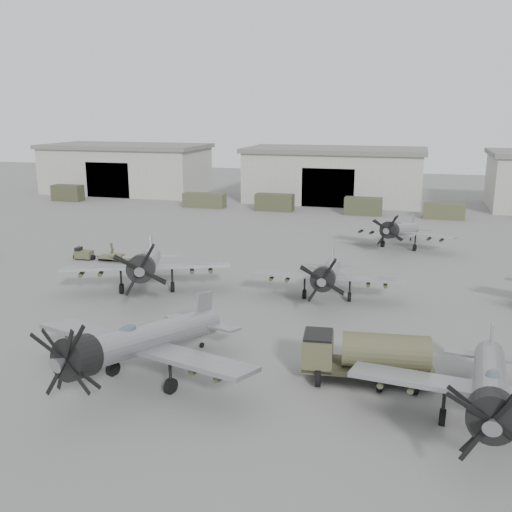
# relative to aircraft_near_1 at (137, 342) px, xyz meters

# --- Properties ---
(ground) EXTENTS (220.00, 220.00, 0.00)m
(ground) POSITION_rel_aircraft_near_1_xyz_m (0.75, 6.48, -2.51)
(ground) COLOR slate
(ground) RESTS_ON ground
(hangar_left) EXTENTS (29.00, 14.80, 8.70)m
(hangar_left) POSITION_rel_aircraft_near_1_xyz_m (-37.25, 68.44, 1.86)
(hangar_left) COLOR #B3B4A8
(hangar_left) RESTS_ON ground
(hangar_center) EXTENTS (29.00, 14.80, 8.70)m
(hangar_center) POSITION_rel_aircraft_near_1_xyz_m (0.75, 68.44, 1.86)
(hangar_center) COLOR #B3B4A8
(hangar_center) RESTS_ON ground
(support_truck_0) EXTENTS (5.05, 2.20, 2.62)m
(support_truck_0) POSITION_rel_aircraft_near_1_xyz_m (-41.85, 56.48, -1.21)
(support_truck_0) COLOR #393B27
(support_truck_0) RESTS_ON ground
(support_truck_2) EXTENTS (6.55, 2.20, 2.17)m
(support_truck_2) POSITION_rel_aircraft_near_1_xyz_m (-17.62, 56.48, -1.43)
(support_truck_2) COLOR #43472E
(support_truck_2) RESTS_ON ground
(support_truck_3) EXTENTS (5.69, 2.20, 2.50)m
(support_truck_3) POSITION_rel_aircraft_near_1_xyz_m (-6.42, 56.48, -1.26)
(support_truck_3) COLOR #3C3E29
(support_truck_3) RESTS_ON ground
(support_truck_4) EXTENTS (5.28, 2.20, 2.50)m
(support_truck_4) POSITION_rel_aircraft_near_1_xyz_m (6.72, 56.48, -1.26)
(support_truck_4) COLOR #3C402A
(support_truck_4) RESTS_ON ground
(support_truck_5) EXTENTS (5.50, 2.20, 2.16)m
(support_truck_5) POSITION_rel_aircraft_near_1_xyz_m (17.80, 56.48, -1.44)
(support_truck_5) COLOR #45472E
(support_truck_5) RESTS_ON ground
(aircraft_near_1) EXTENTS (13.88, 12.49, 5.53)m
(aircraft_near_1) POSITION_rel_aircraft_near_1_xyz_m (0.00, 0.00, 0.00)
(aircraft_near_1) COLOR gray
(aircraft_near_1) RESTS_ON ground
(aircraft_near_2) EXTENTS (13.03, 11.73, 5.18)m
(aircraft_near_2) POSITION_rel_aircraft_near_1_xyz_m (17.80, -0.09, -0.16)
(aircraft_near_2) COLOR gray
(aircraft_near_2) RESTS_ON ground
(aircraft_mid_1) EXTENTS (13.59, 12.28, 5.51)m
(aircraft_mid_1) POSITION_rel_aircraft_near_1_xyz_m (-6.90, 14.93, -0.01)
(aircraft_mid_1) COLOR #95989E
(aircraft_mid_1) RESTS_ON ground
(aircraft_mid_2) EXTENTS (11.85, 10.66, 4.73)m
(aircraft_mid_2) POSITION_rel_aircraft_near_1_xyz_m (7.64, 17.12, -0.36)
(aircraft_mid_2) COLOR #9D9FA6
(aircraft_mid_2) RESTS_ON ground
(aircraft_far_1) EXTENTS (11.73, 10.56, 4.67)m
(aircraft_far_1) POSITION_rel_aircraft_near_1_xyz_m (12.44, 36.34, -0.39)
(aircraft_far_1) COLOR #95999E
(aircraft_far_1) RESTS_ON ground
(fuel_tanker) EXTENTS (7.40, 3.86, 2.77)m
(fuel_tanker) POSITION_rel_aircraft_near_1_xyz_m (11.87, 3.96, -0.92)
(fuel_tanker) COLOR #48462F
(fuel_tanker) RESTS_ON ground
(tug_trailer) EXTENTS (6.28, 1.45, 1.26)m
(tug_trailer) POSITION_rel_aircraft_near_1_xyz_m (-16.58, 23.20, -2.04)
(tug_trailer) COLOR #4A4930
(tug_trailer) RESTS_ON ground
(ground_crew) EXTENTS (0.55, 0.71, 1.72)m
(ground_crew) POSITION_rel_aircraft_near_1_xyz_m (-15.15, 23.88, -1.66)
(ground_crew) COLOR #42422B
(ground_crew) RESTS_ON ground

